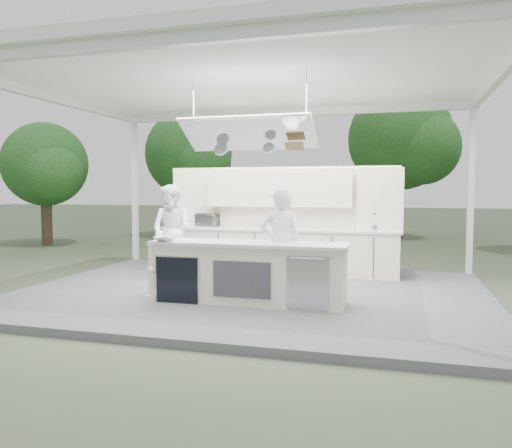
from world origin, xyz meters
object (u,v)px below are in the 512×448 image
(demo_island, at_px, (247,272))
(sous_chef, at_px, (172,231))
(head_chef, at_px, (280,245))
(back_counter, at_px, (277,251))

(demo_island, xyz_separation_m, sous_chef, (-2.13, 1.82, 0.46))
(demo_island, distance_m, head_chef, 0.68)
(demo_island, bearing_deg, back_counter, 93.63)
(back_counter, distance_m, head_chef, 2.72)
(demo_island, xyz_separation_m, head_chef, (0.49, 0.21, 0.42))
(head_chef, xyz_separation_m, sous_chef, (-2.61, 1.61, 0.03))
(sous_chef, bearing_deg, head_chef, -25.36)
(back_counter, xyz_separation_m, head_chef, (0.67, -2.60, 0.42))
(demo_island, height_order, back_counter, same)
(demo_island, relative_size, sous_chef, 1.66)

